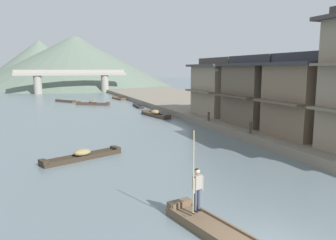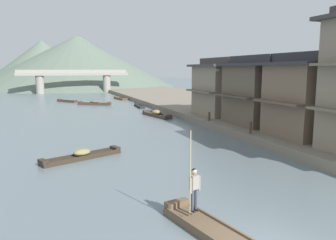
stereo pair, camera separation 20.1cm
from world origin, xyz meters
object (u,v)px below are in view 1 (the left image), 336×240
at_px(boat_moored_second, 65,101).
at_px(boat_foreground_poled, 217,232).
at_px(boat_midriver_drifting, 156,114).
at_px(boat_midriver_upstream, 138,106).
at_px(house_waterfront_second, 313,95).
at_px(mooring_post_dock_mid, 250,128).
at_px(boatman_person, 197,184).
at_px(boat_moored_nearest, 82,156).
at_px(boat_moored_far, 93,103).
at_px(house_waterfront_tall, 260,91).
at_px(stone_bridge, 72,78).
at_px(mooring_post_dock_far, 209,116).
at_px(house_waterfront_narrow, 226,87).
at_px(boat_moored_third, 119,99).

bearing_deg(boat_moored_second, boat_foreground_poled, -87.91).
relative_size(boat_midriver_drifting, boat_midriver_upstream, 1.23).
bearing_deg(house_waterfront_second, mooring_post_dock_mid, 151.69).
distance_m(boatman_person, house_waterfront_second, 16.39).
relative_size(boat_midriver_upstream, house_waterfront_second, 0.67).
bearing_deg(boat_midriver_drifting, boatman_person, -105.42).
distance_m(boat_midriver_upstream, house_waterfront_second, 29.19).
bearing_deg(boat_midriver_upstream, house_waterfront_second, -78.98).
xyz_separation_m(boat_moored_nearest, boat_moored_second, (1.37, 38.47, -0.06)).
bearing_deg(boat_midriver_upstream, boat_moored_far, 138.33).
xyz_separation_m(house_waterfront_tall, stone_bridge, (-11.91, 56.00, -0.11)).
height_order(boat_moored_nearest, mooring_post_dock_far, mooring_post_dock_far).
height_order(boat_midriver_upstream, house_waterfront_narrow, house_waterfront_narrow).
height_order(boat_moored_far, house_waterfront_narrow, house_waterfront_narrow).
height_order(boatman_person, stone_bridge, stone_bridge).
bearing_deg(mooring_post_dock_far, boatman_person, -118.77).
height_order(boat_moored_third, stone_bridge, stone_bridge).
xyz_separation_m(house_waterfront_second, house_waterfront_tall, (-0.30, 5.92, -0.00)).
relative_size(boat_moored_third, boat_midriver_drifting, 0.91).
xyz_separation_m(boat_moored_third, boat_midriver_drifting, (-0.76, -24.04, 0.14)).
bearing_deg(house_waterfront_second, boat_midriver_drifting, 108.96).
bearing_deg(mooring_post_dock_mid, house_waterfront_narrow, 69.18).
relative_size(boat_moored_second, boat_moored_third, 0.81).
bearing_deg(mooring_post_dock_mid, house_waterfront_second, -28.31).
xyz_separation_m(boat_moored_second, stone_bridge, (3.00, 21.69, 3.45)).
xyz_separation_m(boat_midriver_upstream, mooring_post_dock_mid, (1.65, -26.34, 1.05)).
relative_size(boatman_person, house_waterfront_tall, 0.48).
bearing_deg(boat_foreground_poled, boatman_person, 103.43).
xyz_separation_m(boatman_person, mooring_post_dock_far, (9.76, 17.78, -0.39)).
bearing_deg(boatman_person, boat_foreground_poled, -76.57).
bearing_deg(boat_moored_far, boat_midriver_upstream, -41.67).
distance_m(mooring_post_dock_far, stone_bridge, 53.63).
height_order(boat_midriver_upstream, stone_bridge, stone_bridge).
bearing_deg(boat_midriver_drifting, boat_foreground_poled, -104.34).
height_order(boat_moored_far, mooring_post_dock_mid, mooring_post_dock_mid).
bearing_deg(mooring_post_dock_far, boat_moored_third, 92.73).
height_order(boat_moored_third, house_waterfront_tall, house_waterfront_tall).
xyz_separation_m(boat_moored_nearest, house_waterfront_second, (16.58, -1.75, 3.50)).
height_order(boat_moored_nearest, house_waterfront_tall, house_waterfront_tall).
height_order(boatman_person, boat_midriver_drifting, boatman_person).
relative_size(boat_moored_nearest, mooring_post_dock_far, 6.22).
relative_size(boat_moored_third, boat_moored_far, 1.03).
xyz_separation_m(boat_moored_far, mooring_post_dock_far, (7.58, -24.73, 0.86)).
distance_m(boat_moored_second, boat_midriver_drifting, 23.86).
bearing_deg(boat_foreground_poled, boat_midriver_drifting, 75.66).
relative_size(boat_midriver_drifting, mooring_post_dock_mid, 5.95).
relative_size(boat_moored_second, house_waterfront_narrow, 0.58).
relative_size(house_waterfront_tall, mooring_post_dock_far, 7.43).
distance_m(boat_moored_nearest, house_waterfront_narrow, 20.25).
bearing_deg(boat_foreground_poled, boat_moored_second, 92.09).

